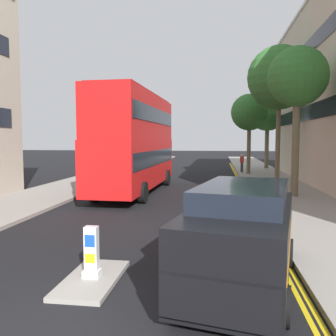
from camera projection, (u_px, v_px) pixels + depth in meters
The scene contains 13 objects.
sidewalk_right at pixel (286, 193), 19.88m from camera, with size 4.00×80.00×0.14m, color gray.
sidewalk_left at pixel (66, 188), 21.67m from camera, with size 4.00×80.00×0.14m, color gray.
kerb_line_outer at pixel (251, 199), 18.20m from camera, with size 0.10×56.00×0.01m, color yellow.
kerb_line_inner at pixel (248, 199), 18.22m from camera, with size 0.10×56.00×0.01m, color yellow.
traffic_island at pixel (92, 279), 7.64m from camera, with size 1.10×2.20×0.10m, color gray.
keep_left_bollard at pixel (92, 254), 7.59m from camera, with size 0.36×0.28×1.11m.
double_decker_bus_away at pixel (136, 140), 20.25m from camera, with size 3.03×10.87×5.64m.
taxi_minivan at pixel (241, 236), 7.31m from camera, with size 2.85×5.10×2.12m.
pedestrian_far at pixel (242, 163), 31.40m from camera, with size 0.34×0.22×1.62m.
street_tree_near at pixel (279, 78), 24.37m from camera, with size 4.39×4.39×9.37m.
street_tree_mid at pixel (268, 110), 35.52m from camera, with size 4.16×4.16×7.94m.
street_tree_far at pixel (298, 78), 17.81m from camera, with size 3.01×3.01×7.59m.
street_tree_distant at pixel (249, 113), 29.71m from camera, with size 3.08×3.08×6.74m.
Camera 1 is at (2.65, -4.43, 3.07)m, focal length 37.80 mm.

